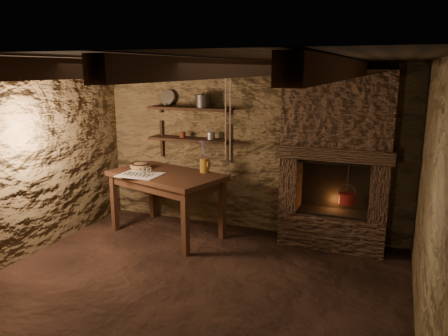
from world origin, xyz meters
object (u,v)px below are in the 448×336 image
at_px(iron_stockpot, 203,102).
at_px(red_pot, 347,198).
at_px(stoneware_jug, 205,159).
at_px(work_table, 167,202).
at_px(wooden_bowl, 141,166).

distance_m(iron_stockpot, red_pot, 2.36).
relative_size(stoneware_jug, red_pot, 0.84).
bearing_deg(work_table, red_pot, 26.08).
bearing_deg(iron_stockpot, work_table, -123.41).
distance_m(work_table, iron_stockpot, 1.50).
xyz_separation_m(stoneware_jug, red_pot, (1.93, 0.15, -0.39)).
bearing_deg(stoneware_jug, wooden_bowl, -159.39).
xyz_separation_m(work_table, red_pot, (2.40, 0.40, 0.22)).
relative_size(wooden_bowl, red_pot, 0.57).
bearing_deg(work_table, iron_stockpot, 73.31).
xyz_separation_m(wooden_bowl, red_pot, (2.89, 0.28, -0.23)).
bearing_deg(wooden_bowl, stoneware_jug, 7.96).
xyz_separation_m(work_table, stoneware_jug, (0.48, 0.25, 0.61)).
height_order(wooden_bowl, red_pot, red_pot).
height_order(stoneware_jug, iron_stockpot, iron_stockpot).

